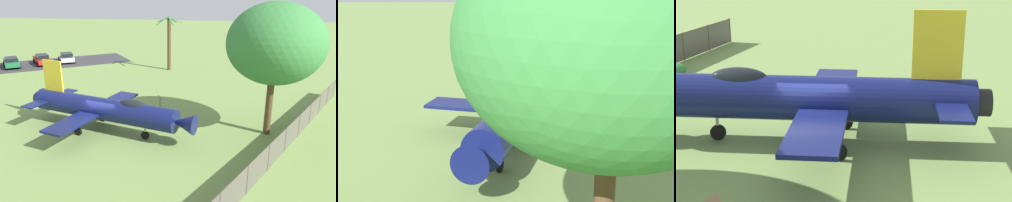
{
  "view_description": "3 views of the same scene",
  "coord_description": "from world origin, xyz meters",
  "views": [
    {
      "loc": [
        8.61,
        -22.48,
        10.37
      ],
      "look_at": [
        4.97,
        0.57,
        2.5
      ],
      "focal_mm": 35.16,
      "sensor_mm": 36.0,
      "label": 1
    },
    {
      "loc": [
        23.48,
        -1.12,
        8.41
      ],
      "look_at": [
        -0.61,
        -0.68,
        1.99
      ],
      "focal_mm": 54.45,
      "sensor_mm": 36.0,
      "label": 2
    },
    {
      "loc": [
        2.33,
        17.95,
        7.59
      ],
      "look_at": [
        -1.06,
        1.16,
        1.99
      ],
      "focal_mm": 54.04,
      "sensor_mm": 36.0,
      "label": 3
    }
  ],
  "objects": [
    {
      "name": "shade_tree",
      "position": [
        12.42,
        1.42,
        6.82
      ],
      "size": [
        6.85,
        7.12,
        9.72
      ],
      "color": "brown",
      "rests_on": "ground_plane"
    },
    {
      "name": "info_plaque",
      "position": [
        3.38,
        5.89,
        0.85
      ],
      "size": [
        0.54,
        0.68,
        1.14
      ],
      "color": "#333333",
      "rests_on": "ground_plane"
    },
    {
      "name": "perimeter_fence",
      "position": [
        11.8,
        -4.25,
        0.95
      ],
      "size": [
        17.18,
        32.41,
        1.79
      ],
      "rotation": [
        0.0,
        0.0,
        7.37
      ],
      "color": "#4C4238",
      "rests_on": "ground_plane"
    },
    {
      "name": "palm_tree",
      "position": [
        1.85,
        21.24,
        3.67
      ],
      "size": [
        3.48,
        3.76,
        7.17
      ],
      "color": "brown",
      "rests_on": "ground_plane"
    },
    {
      "name": "ground_plane",
      "position": [
        0.0,
        0.0,
        0.0
      ],
      "size": [
        200.0,
        200.0,
        0.0
      ],
      "primitive_type": "plane",
      "color": "#75934C"
    },
    {
      "name": "parked_car_red",
      "position": [
        -17.14,
        21.72,
        0.78
      ],
      "size": [
        4.2,
        4.53,
        1.51
      ],
      "rotation": [
        0.0,
        0.0,
        2.27
      ],
      "color": "red",
      "rests_on": "ground_plane"
    },
    {
      "name": "parking_strip",
      "position": [
        -20.6,
        19.35,
        0.0
      ],
      "size": [
        31.97,
        26.04,
        0.0
      ],
      "primitive_type": "cube",
      "rotation": [
        0.0,
        0.0,
        3.76
      ],
      "color": "#38383D",
      "rests_on": "ground_plane"
    },
    {
      "name": "display_jet",
      "position": [
        0.36,
        -0.1,
        1.83
      ],
      "size": [
        13.93,
        9.93,
        5.15
      ],
      "rotation": [
        0.0,
        0.0,
        6.0
      ],
      "color": "#111951",
      "rests_on": "ground_plane"
    },
    {
      "name": "parked_car_green",
      "position": [
        -20.47,
        19.34,
        0.76
      ],
      "size": [
        4.24,
        4.73,
        1.43
      ],
      "rotation": [
        0.0,
        0.0,
        2.23
      ],
      "color": "#1E6B3D",
      "rests_on": "ground_plane"
    },
    {
      "name": "parked_car_white",
      "position": [
        -14.28,
        23.75,
        0.74
      ],
      "size": [
        3.8,
        4.45,
        1.44
      ],
      "rotation": [
        0.0,
        0.0,
        2.14
      ],
      "color": "silver",
      "rests_on": "ground_plane"
    }
  ]
}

